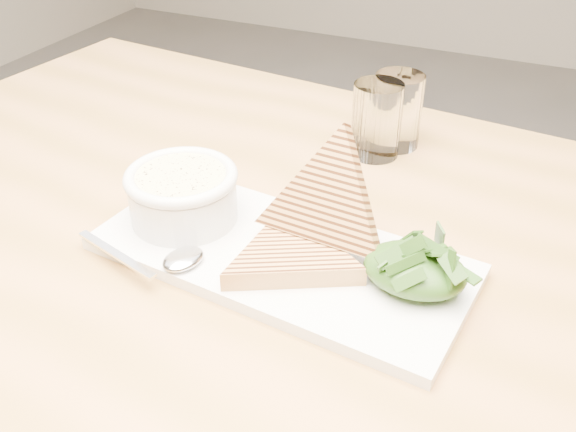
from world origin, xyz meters
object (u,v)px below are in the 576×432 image
at_px(table_top, 258,243).
at_px(glass_far, 397,111).
at_px(soup_bowl, 183,200).
at_px(platter, 281,256).
at_px(glass_near, 377,120).

height_order(table_top, glass_far, glass_far).
bearing_deg(glass_far, soup_bowl, -117.66).
relative_size(platter, soup_bowl, 3.32).
distance_m(table_top, glass_far, 0.31).
xyz_separation_m(table_top, soup_bowl, (-0.08, -0.03, 0.06)).
bearing_deg(glass_near, platter, -93.06).
relative_size(table_top, glass_far, 12.29).
relative_size(glass_near, glass_far, 0.99).
relative_size(soup_bowl, glass_near, 1.18).
relative_size(table_top, glass_near, 12.44).
distance_m(table_top, platter, 0.07).
bearing_deg(table_top, soup_bowl, -158.94).
relative_size(table_top, soup_bowl, 10.54).
bearing_deg(glass_near, soup_bowl, -118.28).
xyz_separation_m(table_top, glass_far, (0.09, 0.29, 0.07)).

